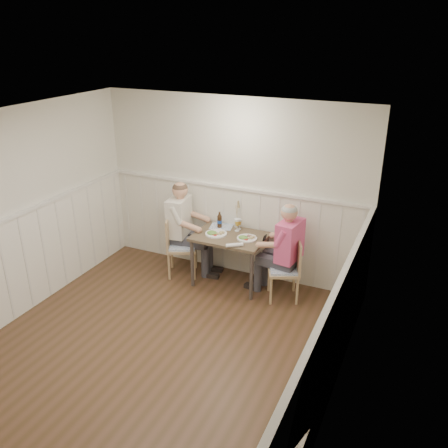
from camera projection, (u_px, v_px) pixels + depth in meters
name	position (u px, v px, depth m)	size (l,w,h in m)	color
ground_plane	(153.00, 353.00, 5.41)	(4.50, 4.50, 0.00)	#48321C
room_shell	(145.00, 232.00, 4.82)	(4.04, 4.54, 2.60)	silver
wainscot	(181.00, 274.00, 5.72)	(4.00, 4.49, 1.34)	beige
dining_table	(230.00, 242.00, 6.65)	(1.00, 0.70, 0.75)	brown
chair_right	(288.00, 267.00, 6.34)	(0.54, 0.54, 0.86)	tan
chair_left	(178.00, 244.00, 6.96)	(0.57, 0.57, 0.91)	tan
man_in_pink	(286.00, 258.00, 6.36)	(0.68, 0.47, 1.37)	#3F3F47
diner_cream	(183.00, 234.00, 7.02)	(0.70, 0.49, 1.43)	#3F3F47
plate_man	(246.00, 237.00, 6.49)	(0.28, 0.28, 0.07)	white
plate_diner	(215.00, 233.00, 6.63)	(0.31, 0.31, 0.08)	white
beer_glass_a	(239.00, 222.00, 6.77)	(0.06, 0.06, 0.16)	silver
beer_glass_b	(237.00, 223.00, 6.70)	(0.08, 0.08, 0.19)	silver
beer_bottle	(220.00, 221.00, 6.82)	(0.07, 0.07, 0.24)	#301F11
rolled_napkin	(235.00, 245.00, 6.26)	(0.22, 0.18, 0.05)	white
grass_vase	(236.00, 215.00, 6.81)	(0.05, 0.05, 0.43)	silver
gingham_mat	(221.00, 226.00, 6.89)	(0.37, 0.32, 0.01)	#5D7CA9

